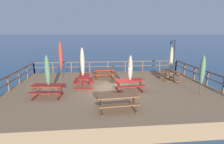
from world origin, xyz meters
The scene contains 18 objects.
ground_plane centered at (0.00, 0.00, 0.00)m, with size 600.00×600.00×0.00m, color navy.
wooden_deck centered at (0.00, 0.00, 0.45)m, with size 14.64×10.98×0.90m, color #846647.
railing_waterside_far centered at (0.00, 5.34, 1.64)m, with size 14.44×0.10×1.09m.
railing_side_left centered at (-7.17, 0.00, 1.64)m, with size 0.10×10.78×1.09m.
railing_side_right centered at (7.17, 0.00, 1.64)m, with size 0.10×10.78×1.09m.
picnic_table_back_left centered at (-4.24, -1.41, 1.45)m, with size 2.00×1.57×0.78m.
picnic_table_mid_centre centered at (1.05, -0.64, 1.45)m, with size 2.06×1.58×0.78m.
picnic_table_back_right centered at (-0.50, 2.87, 1.45)m, with size 1.85×1.52×0.78m.
picnic_table_mid_right centered at (-2.11, 0.66, 1.45)m, with size 1.42×1.93×0.78m.
picnic_table_mid_left centered at (5.01, 1.89, 1.45)m, with size 1.48×1.89×0.78m.
picnic_table_front_left centered at (-0.16, -3.64, 1.46)m, with size 2.21×1.58×0.78m.
patio_umbrella_tall_mid_left centered at (-4.16, -1.39, 2.57)m, with size 0.32×0.32×2.63m.
patio_umbrella_tall_front centered at (1.11, -0.59, 2.45)m, with size 0.32×0.32×2.45m.
patio_umbrella_tall_back_right centered at (-4.04, 2.49, 2.96)m, with size 0.32×0.32×3.25m.
patio_umbrella_short_front centered at (-2.18, 0.58, 2.73)m, with size 0.32×0.32×2.89m.
patio_umbrella_short_back centered at (5.06, 1.89, 2.65)m, with size 0.32×0.32×2.77m.
patio_umbrella_short_mid centered at (5.42, -2.00, 2.53)m, with size 0.32×0.32×2.57m.
lamp_post_hooked centered at (6.45, 4.69, 3.01)m, with size 0.62×0.43×3.20m.
Camera 1 is at (-1.29, -12.37, 4.88)m, focal length 28.77 mm.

